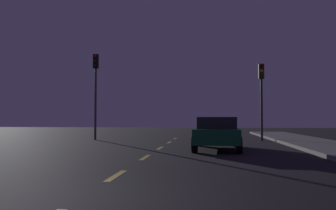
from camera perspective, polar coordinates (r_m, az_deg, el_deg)
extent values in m
plane|color=black|center=(12.53, -3.29, -8.33)|extent=(80.00, 80.00, 0.00)
cube|color=#EACC4C|center=(8.26, -8.53, -11.42)|extent=(0.16, 1.60, 0.01)
cube|color=#EACC4C|center=(11.94, -3.78, -8.61)|extent=(0.16, 1.60, 0.01)
cube|color=#EACC4C|center=(15.68, -1.31, -7.10)|extent=(0.16, 1.60, 0.01)
cube|color=#EACC4C|center=(19.44, 0.19, -6.17)|extent=(0.16, 1.60, 0.01)
cube|color=#EACC4C|center=(23.22, 1.21, -5.54)|extent=(0.16, 1.60, 0.01)
cylinder|color=#4C4C51|center=(22.40, -11.85, 1.33)|extent=(0.14, 0.14, 5.43)
cube|color=black|center=(22.65, -11.80, 7.05)|extent=(0.32, 0.24, 0.90)
sphere|color=red|center=(22.55, -11.92, 7.87)|extent=(0.20, 0.20, 0.20)
sphere|color=#3F2D0C|center=(22.50, -11.93, 7.12)|extent=(0.20, 0.20, 0.20)
sphere|color=#0C3319|center=(22.45, -11.93, 6.36)|extent=(0.20, 0.20, 0.20)
cylinder|color=#2D2D30|center=(21.50, 15.16, 0.44)|extent=(0.14, 0.14, 4.63)
cube|color=#382D0C|center=(21.67, 15.11, 5.37)|extent=(0.32, 0.24, 0.90)
sphere|color=#3F0C0C|center=(21.56, 15.16, 6.22)|extent=(0.20, 0.20, 0.20)
sphere|color=orange|center=(21.51, 15.17, 5.43)|extent=(0.20, 0.20, 0.20)
sphere|color=#0C3319|center=(21.48, 15.18, 4.63)|extent=(0.20, 0.20, 0.20)
cube|color=#0F4C2D|center=(15.14, 8.12, -4.92)|extent=(2.01, 4.49, 0.60)
cube|color=black|center=(14.90, 8.10, -2.90)|extent=(1.68, 2.06, 0.48)
cylinder|color=black|center=(16.84, 5.30, -5.68)|extent=(0.25, 0.65, 0.64)
cylinder|color=black|center=(16.82, 11.11, -5.65)|extent=(0.25, 0.65, 0.64)
cylinder|color=black|center=(13.54, 4.41, -6.52)|extent=(0.25, 0.65, 0.64)
cylinder|color=black|center=(13.51, 11.65, -6.48)|extent=(0.25, 0.65, 0.64)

